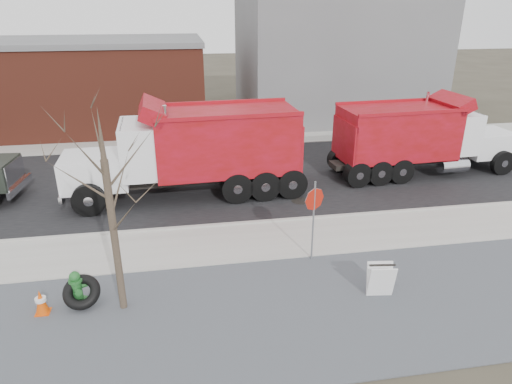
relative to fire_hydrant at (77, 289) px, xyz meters
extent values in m
plane|color=#383328|center=(4.37, 2.20, -0.44)|extent=(120.00, 120.00, 0.00)
cube|color=slate|center=(4.37, -1.30, -0.42)|extent=(60.00, 5.00, 0.03)
cube|color=#9E9B93|center=(4.37, 2.45, -0.41)|extent=(60.00, 2.50, 0.06)
cube|color=#9E9B93|center=(4.37, 3.75, -0.38)|extent=(60.00, 0.15, 0.11)
cube|color=black|center=(4.37, 8.50, -0.43)|extent=(60.00, 9.40, 0.02)
cube|color=#9E9B93|center=(4.37, 14.20, -0.41)|extent=(60.00, 2.00, 0.06)
cube|color=slate|center=(13.37, 20.20, 3.56)|extent=(12.00, 10.00, 8.00)
cube|color=maroon|center=(-5.63, 19.20, 2.06)|extent=(20.00, 8.00, 5.00)
cube|color=slate|center=(-5.63, 19.20, 4.71)|extent=(20.20, 8.20, 0.30)
cylinder|color=#382D23|center=(1.17, -0.40, 1.56)|extent=(0.18, 0.18, 4.00)
cone|color=#382D23|center=(1.17, -0.40, 4.16)|extent=(0.14, 0.14, 1.20)
cylinder|color=#2B7230|center=(0.00, 0.01, -0.40)|extent=(0.50, 0.50, 0.07)
cylinder|color=#2B7230|center=(0.00, 0.01, -0.06)|extent=(0.26, 0.26, 0.69)
cylinder|color=#2B7230|center=(0.00, 0.01, 0.25)|extent=(0.34, 0.34, 0.06)
sphere|color=#2B7230|center=(0.00, 0.01, 0.37)|extent=(0.28, 0.28, 0.28)
cylinder|color=#2B7230|center=(0.00, 0.01, 0.48)|extent=(0.06, 0.06, 0.07)
cylinder|color=#2B7230|center=(-0.18, -0.07, 0.05)|extent=(0.18, 0.17, 0.13)
cylinder|color=#2B7230|center=(0.18, 0.08, 0.05)|extent=(0.18, 0.17, 0.13)
cylinder|color=#2B7230|center=(0.07, -0.17, 0.02)|extent=(0.21, 0.19, 0.17)
torus|color=black|center=(0.14, -0.13, -0.02)|extent=(0.94, 0.90, 0.79)
cylinder|color=gray|center=(6.58, 1.10, 0.84)|extent=(0.05, 0.05, 2.55)
cylinder|color=#AE1A0C|center=(6.58, 1.10, 1.57)|extent=(0.64, 0.32, 0.69)
cube|color=white|center=(7.82, -1.12, 0.06)|extent=(0.71, 0.32, 0.93)
cube|color=white|center=(7.84, -0.92, 0.06)|extent=(0.71, 0.32, 0.93)
cube|color=black|center=(7.83, -1.02, 0.52)|extent=(0.68, 0.13, 0.04)
cube|color=#DE4907|center=(-0.81, -0.29, -0.42)|extent=(0.35, 0.35, 0.04)
cone|color=#DE4907|center=(-0.81, -0.29, -0.08)|extent=(0.33, 0.33, 0.65)
cylinder|color=white|center=(-0.81, -0.29, -0.02)|extent=(0.27, 0.27, 0.09)
cube|color=black|center=(13.53, 7.69, 0.23)|extent=(8.47, 1.34, 0.22)
cube|color=white|center=(16.86, 7.88, 0.77)|extent=(2.28, 2.04, 1.09)
cube|color=silver|center=(17.93, 7.94, 0.77)|extent=(0.16, 1.73, 0.99)
cube|color=white|center=(14.97, 7.78, 1.46)|extent=(1.70, 2.36, 1.78)
cube|color=black|center=(15.72, 7.82, 1.95)|extent=(0.16, 1.97, 0.79)
cube|color=#A20D22|center=(12.25, 7.62, 1.56)|extent=(5.06, 2.64, 2.17)
cylinder|color=silver|center=(14.07, 8.66, 1.90)|extent=(0.15, 0.15, 2.37)
cylinder|color=black|center=(17.00, 8.96, 0.13)|extent=(1.10, 0.36, 1.09)
cylinder|color=black|center=(17.12, 6.83, 0.13)|extent=(1.10, 0.36, 1.09)
cylinder|color=black|center=(11.01, 8.50, 0.13)|extent=(1.10, 0.36, 1.09)
cylinder|color=black|center=(11.12, 6.61, 0.13)|extent=(1.10, 0.36, 1.09)
cube|color=black|center=(3.21, 6.79, 0.29)|extent=(8.99, 1.34, 0.24)
cube|color=white|center=(-0.40, 6.64, 0.90)|extent=(2.50, 2.24, 1.21)
cube|color=silver|center=(-1.47, 6.59, 0.90)|extent=(0.14, 1.92, 1.10)
cube|color=white|center=(1.50, 6.72, 1.67)|extent=(1.86, 2.59, 1.97)
cube|color=black|center=(0.75, 6.69, 2.22)|extent=(0.14, 2.19, 0.88)
cube|color=#A20D22|center=(4.64, 6.85, 1.78)|extent=(5.59, 2.86, 2.41)
cylinder|color=silver|center=(2.39, 5.71, 2.16)|extent=(0.16, 0.16, 2.63)
cylinder|color=black|center=(-0.55, 5.45, 0.19)|extent=(1.22, 0.38, 1.21)
cylinder|color=black|center=(-0.65, 7.81, 0.19)|extent=(1.22, 0.38, 1.21)
cylinder|color=black|center=(6.00, 5.86, 0.19)|extent=(1.22, 0.38, 1.21)
cylinder|color=black|center=(5.91, 7.96, 0.19)|extent=(1.22, 0.38, 1.21)
cube|color=silver|center=(-3.55, 7.46, 0.71)|extent=(0.20, 1.64, 0.94)
cylinder|color=black|center=(-4.33, 8.54, 0.10)|extent=(1.05, 0.37, 1.03)
camera|label=1|loc=(2.90, -10.49, 6.81)|focal=32.00mm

